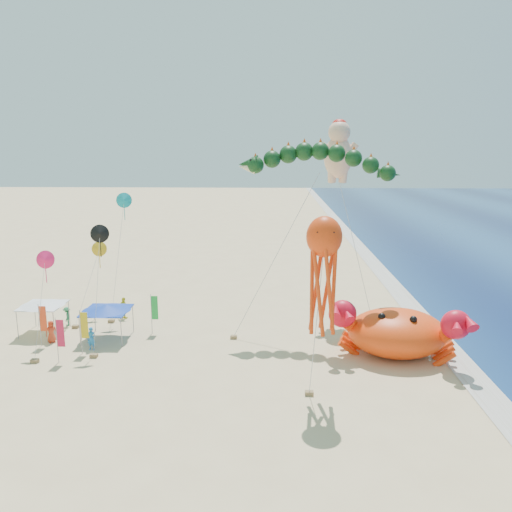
# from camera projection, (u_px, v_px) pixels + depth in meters

# --- Properties ---
(ground) EXTENTS (320.00, 320.00, 0.00)m
(ground) POSITION_uv_depth(u_px,v_px,m) (283.00, 350.00, 36.01)
(ground) COLOR #D1B784
(ground) RESTS_ON ground
(foam_strip) EXTENTS (320.00, 320.00, 0.00)m
(foam_strip) POSITION_uv_depth(u_px,v_px,m) (451.00, 352.00, 35.55)
(foam_strip) COLOR silver
(foam_strip) RESTS_ON ground
(crab_inflatable) EXTENTS (9.24, 7.23, 4.05)m
(crab_inflatable) POSITION_uv_depth(u_px,v_px,m) (397.00, 331.00, 34.70)
(crab_inflatable) COLOR #FA410D
(crab_inflatable) RESTS_ON ground
(dragon_kite) EXTENTS (12.48, 4.35, 14.32)m
(dragon_kite) POSITION_uv_depth(u_px,v_px,m) (317.00, 165.00, 37.78)
(dragon_kite) COLOR black
(dragon_kite) RESTS_ON ground
(cherub_kite) EXTENTS (4.31, 4.82, 16.69)m
(cherub_kite) POSITION_uv_depth(u_px,v_px,m) (339.00, 149.00, 42.09)
(cherub_kite) COLOR #F9BD98
(cherub_kite) RESTS_ON ground
(octopus_kite) EXTENTS (2.00, 1.80, 10.60)m
(octopus_kite) POSITION_uv_depth(u_px,v_px,m) (323.00, 266.00, 27.81)
(octopus_kite) COLOR #E83A0C
(octopus_kite) RESTS_ON ground
(canopy_blue) EXTENTS (3.65, 3.65, 2.71)m
(canopy_blue) POSITION_uv_depth(u_px,v_px,m) (106.00, 308.00, 37.70)
(canopy_blue) COLOR gray
(canopy_blue) RESTS_ON ground
(canopy_white) EXTENTS (3.39, 3.39, 2.71)m
(canopy_white) POSITION_uv_depth(u_px,v_px,m) (43.00, 303.00, 38.93)
(canopy_white) COLOR gray
(canopy_white) RESTS_ON ground
(feather_flags) EXTENTS (8.08, 5.80, 3.20)m
(feather_flags) POSITION_uv_depth(u_px,v_px,m) (87.00, 322.00, 35.92)
(feather_flags) COLOR gray
(feather_flags) RESTS_ON ground
(beachgoers) EXTENTS (28.44, 8.50, 1.87)m
(beachgoers) POSITION_uv_depth(u_px,v_px,m) (115.00, 322.00, 39.25)
(beachgoers) COLOR #27764C
(beachgoers) RESTS_ON ground
(small_kites) EXTENTS (5.31, 11.30, 10.68)m
(small_kites) POSITION_uv_depth(u_px,v_px,m) (94.00, 245.00, 38.74)
(small_kites) COLOR #FF1C60
(small_kites) RESTS_ON ground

